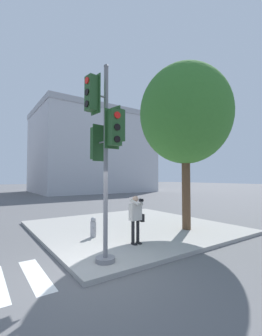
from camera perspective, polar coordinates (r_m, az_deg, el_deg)
name	(u,v)px	position (r m, az deg, el deg)	size (l,w,h in m)	color
ground_plane	(95,274)	(6.08, -9.09, -25.03)	(160.00, 160.00, 0.00)	#5B5B5E
sidewalk_corner	(131,227)	(10.66, 0.05, -14.73)	(8.00, 8.00, 0.13)	#9E9B96
traffic_signal_pole	(105,140)	(6.10, -6.50, 7.19)	(1.23, 1.22, 5.29)	slate
person_photographer	(136,215)	(7.68, 1.28, -11.90)	(0.58, 0.54, 1.59)	black
street_tree	(185,114)	(10.34, 13.64, 13.11)	(3.96, 3.96, 7.16)	brown
fire_hydrant	(93,227)	(8.72, -9.56, -14.60)	(0.21, 0.27, 0.74)	#99999E
building_right	(92,153)	(38.41, -9.91, 3.85)	(17.95, 13.63, 12.97)	#BCBCC1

